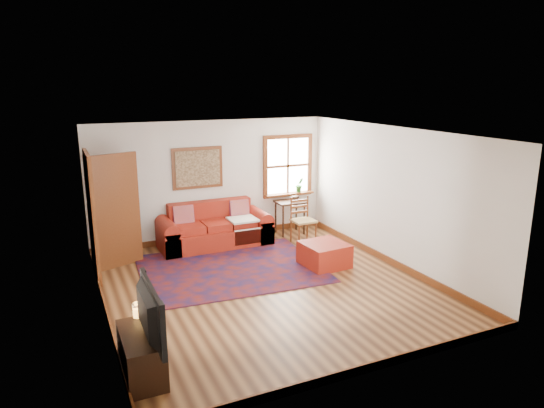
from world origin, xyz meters
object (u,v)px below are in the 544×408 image
red_ottoman (324,254)px  ladder_back_chair (302,218)px  side_table (290,207)px  red_leather_sofa (215,231)px  media_cabinet (141,354)px

red_ottoman → ladder_back_chair: size_ratio=0.78×
side_table → ladder_back_chair: size_ratio=0.77×
red_leather_sofa → side_table: 1.78m
red_leather_sofa → ladder_back_chair: 1.82m
red_leather_sofa → side_table: (1.75, 0.07, 0.32)m
side_table → ladder_back_chair: bearing=-94.0°
red_leather_sofa → media_cabinet: (-2.17, -4.02, -0.04)m
side_table → red_ottoman: bearing=-98.7°
red_leather_sofa → media_cabinet: size_ratio=2.41×
media_cabinet → ladder_back_chair: bearing=41.6°
red_leather_sofa → red_ottoman: (1.45, -1.94, -0.08)m
red_leather_sofa → side_table: red_leather_sofa is taller
red_ottoman → red_leather_sofa: bearing=122.7°
red_leather_sofa → red_ottoman: red_leather_sofa is taller
red_ottoman → media_cabinet: bearing=-154.1°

